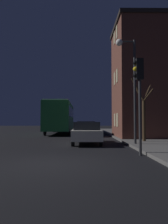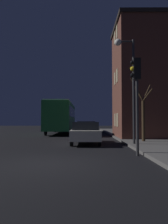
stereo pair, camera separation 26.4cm
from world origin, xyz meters
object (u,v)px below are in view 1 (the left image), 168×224
at_px(traffic_light, 139,86).
at_px(bare_tree, 143,112).
at_px(car_mid_lane, 86,128).
at_px(bus, 60,115).
at_px(streetlamp, 129,72).
at_px(car_near_lane, 86,132).

height_order(traffic_light, bare_tree, bare_tree).
bearing_deg(car_mid_lane, bus, 125.38).
distance_m(bus, car_mid_lane, 5.13).
height_order(streetlamp, traffic_light, streetlamp).
bearing_deg(bus, car_near_lane, -76.27).
distance_m(bare_tree, car_mid_lane, 8.08).
distance_m(streetlamp, car_near_lane, 4.53).
relative_size(traffic_light, bus, 0.38).
bearing_deg(bare_tree, bus, 120.41).
relative_size(bare_tree, bus, 0.38).
distance_m(streetlamp, bare_tree, 3.04).
xyz_separation_m(bare_tree, car_near_lane, (-3.74, -0.30, -1.30)).
xyz_separation_m(bare_tree, car_mid_lane, (-3.66, 7.09, -1.27)).
xyz_separation_m(traffic_light, car_near_lane, (-2.15, 4.77, -2.22)).
xyz_separation_m(bus, car_mid_lane, (2.87, -4.04, -1.33)).
bearing_deg(bus, car_mid_lane, -54.62).
height_order(streetlamp, car_near_lane, streetlamp).
bearing_deg(car_mid_lane, streetlamp, -74.51).
relative_size(streetlamp, bus, 0.57).
distance_m(streetlamp, bus, 13.95).
distance_m(traffic_light, bare_tree, 5.39).
height_order(bare_tree, car_mid_lane, bare_tree).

